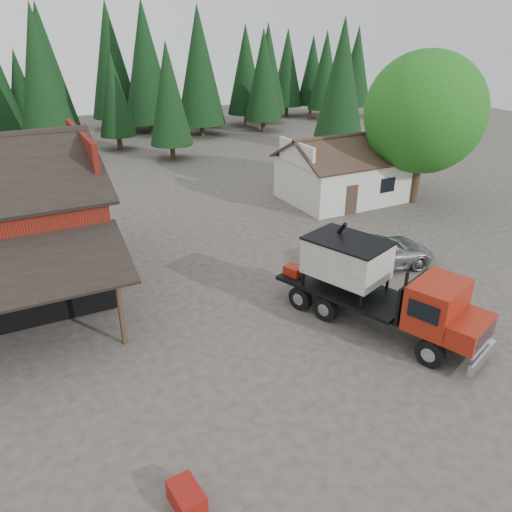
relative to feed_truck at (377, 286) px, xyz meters
name	(u,v)px	position (x,y,z in m)	size (l,w,h in m)	color
ground	(274,333)	(-4.00, 1.40, -1.87)	(120.00, 120.00, 0.00)	#423C34
farmhouse	(343,176)	(9.00, 14.39, -0.21)	(8.60, 6.42, 4.65)	silver
deciduous_tree	(424,117)	(13.01, 11.37, 4.03)	(8.00, 8.00, 10.20)	#382619
conifer_backdrop	(84,141)	(-4.00, 43.40, -1.87)	(76.00, 16.00, 16.00)	black
near_pine_b	(169,94)	(2.00, 31.40, 4.01)	(3.96, 3.96, 10.40)	#382619
near_pine_c	(342,78)	(18.00, 27.40, 5.02)	(4.84, 4.84, 12.40)	#382619
near_pine_d	(41,77)	(-8.00, 35.40, 5.52)	(5.28, 5.28, 13.40)	#382619
feed_truck	(377,286)	(0.00, 0.00, 0.00)	(5.22, 9.16, 4.01)	black
silver_car	(380,252)	(4.00, 4.40, -1.08)	(2.63, 5.70, 1.58)	#9C9FA3
equip_box	(186,497)	(-10.00, -4.60, -1.57)	(0.70, 1.10, 0.60)	maroon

